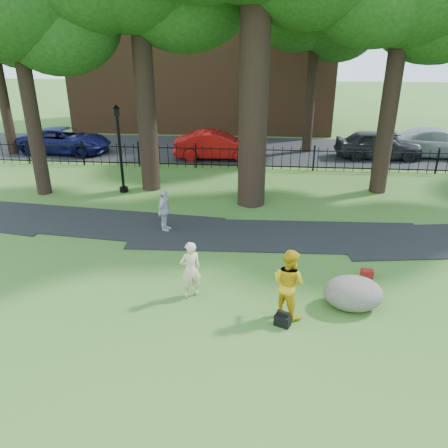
# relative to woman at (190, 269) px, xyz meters

# --- Properties ---
(ground) EXTENTS (120.00, 120.00, 0.00)m
(ground) POSITION_rel_woman_xyz_m (1.36, 0.02, -0.78)
(ground) COLOR #336724
(ground) RESTS_ON ground
(footpath) EXTENTS (36.07, 3.85, 0.03)m
(footpath) POSITION_rel_woman_xyz_m (2.36, 3.92, -0.78)
(footpath) COLOR black
(footpath) RESTS_ON ground
(street) EXTENTS (80.00, 7.00, 0.02)m
(street) POSITION_rel_woman_xyz_m (1.36, 16.02, -0.78)
(street) COLOR black
(street) RESTS_ON ground
(iron_fence) EXTENTS (44.00, 0.04, 1.20)m
(iron_fence) POSITION_rel_woman_xyz_m (1.36, 12.02, -0.18)
(iron_fence) COLOR black
(iron_fence) RESTS_ON ground
(brick_building) EXTENTS (18.00, 8.00, 12.00)m
(brick_building) POSITION_rel_woman_xyz_m (-2.64, 24.02, 5.22)
(brick_building) COLOR brown
(brick_building) RESTS_ON ground
(woman) EXTENTS (0.68, 0.60, 1.55)m
(woman) POSITION_rel_woman_xyz_m (0.00, 0.00, 0.00)
(woman) COLOR beige
(woman) RESTS_ON ground
(man) EXTENTS (1.08, 1.05, 1.75)m
(man) POSITION_rel_woman_xyz_m (2.48, -0.62, 0.10)
(man) COLOR gold
(man) RESTS_ON ground
(pedestrian) EXTENTS (0.50, 0.92, 1.49)m
(pedestrian) POSITION_rel_woman_xyz_m (-1.56, 4.05, -0.03)
(pedestrian) COLOR silver
(pedestrian) RESTS_ON ground
(boulder) EXTENTS (1.69, 1.41, 0.86)m
(boulder) POSITION_rel_woman_xyz_m (4.14, -0.14, -0.34)
(boulder) COLOR #696158
(boulder) RESTS_ON ground
(lamppost) EXTENTS (0.37, 0.37, 3.75)m
(lamppost) POSITION_rel_woman_xyz_m (-4.25, 7.99, 1.06)
(lamppost) COLOR black
(lamppost) RESTS_ON ground
(backpack) EXTENTS (0.43, 0.36, 0.28)m
(backpack) POSITION_rel_woman_xyz_m (2.36, -1.11, -0.64)
(backpack) COLOR black
(backpack) RESTS_ON ground
(red_bag) EXTENTS (0.35, 0.24, 0.23)m
(red_bag) POSITION_rel_woman_xyz_m (4.82, 1.36, -0.66)
(red_bag) COLOR maroon
(red_bag) RESTS_ON ground
(red_sedan) EXTENTS (4.70, 1.87, 1.52)m
(red_sedan) POSITION_rel_woman_xyz_m (-0.76, 13.91, -0.02)
(red_sedan) COLOR #B80E0E
(red_sedan) RESTS_ON ground
(navy_van) EXTENTS (5.40, 2.91, 1.44)m
(navy_van) POSITION_rel_woman_xyz_m (-9.66, 14.52, -0.06)
(navy_van) COLOR #0D0F44
(navy_van) RESTS_ON ground
(grey_car) EXTENTS (4.62, 1.91, 1.56)m
(grey_car) POSITION_rel_woman_xyz_m (8.13, 14.82, 0.01)
(grey_car) COLOR black
(grey_car) RESTS_ON ground
(silver_car) EXTENTS (5.41, 2.22, 1.57)m
(silver_car) POSITION_rel_woman_xyz_m (11.56, 15.52, 0.01)
(silver_car) COLOR #989BA1
(silver_car) RESTS_ON ground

